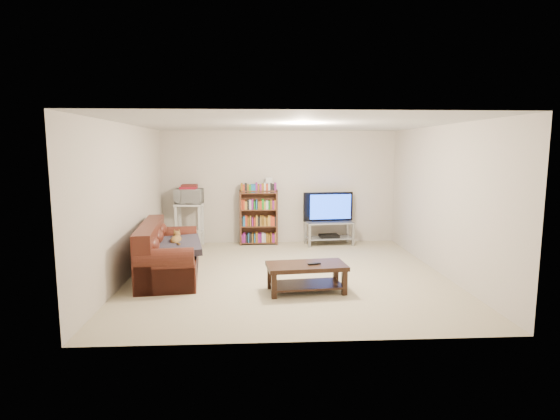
{
  "coord_description": "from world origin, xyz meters",
  "views": [
    {
      "loc": [
        -0.5,
        -6.84,
        2.02
      ],
      "look_at": [
        -0.1,
        0.4,
        1.0
      ],
      "focal_mm": 28.0,
      "sensor_mm": 36.0,
      "label": 1
    }
  ],
  "objects": [
    {
      "name": "floor",
      "position": [
        0.0,
        0.0,
        0.0
      ],
      "size": [
        5.0,
        5.0,
        0.0
      ],
      "primitive_type": "plane",
      "color": "beige",
      "rests_on": "ground"
    },
    {
      "name": "television",
      "position": [
        1.04,
        2.16,
        0.8
      ],
      "size": [
        1.08,
        0.25,
        0.61
      ],
      "primitive_type": "imported",
      "rotation": [
        0.0,
        0.0,
        3.24
      ],
      "color": "black",
      "rests_on": "tv_stand"
    },
    {
      "name": "bookshelf",
      "position": [
        -0.45,
        2.3,
        0.6
      ],
      "size": [
        0.81,
        0.26,
        1.16
      ],
      "rotation": [
        0.0,
        0.0,
        0.01
      ],
      "color": "#4F2C1B",
      "rests_on": "floor"
    },
    {
      "name": "microwave",
      "position": [
        -1.89,
        2.18,
        1.05
      ],
      "size": [
        0.58,
        0.41,
        0.31
      ],
      "primitive_type": "imported",
      "rotation": [
        0.0,
        0.0,
        -0.07
      ],
      "color": "silver",
      "rests_on": "microwave_stand"
    },
    {
      "name": "sofa",
      "position": [
        -1.96,
        0.04,
        0.3
      ],
      "size": [
        1.07,
        2.07,
        0.85
      ],
      "rotation": [
        0.0,
        0.0,
        0.11
      ],
      "color": "#481C12",
      "rests_on": "floor"
    },
    {
      "name": "coffee_table",
      "position": [
        0.21,
        -0.87,
        0.28
      ],
      "size": [
        1.16,
        0.67,
        0.4
      ],
      "rotation": [
        0.0,
        0.0,
        0.1
      ],
      "color": "black",
      "rests_on": "floor"
    },
    {
      "name": "shelf_clutter",
      "position": [
        -0.35,
        2.32,
        1.27
      ],
      "size": [
        0.59,
        0.19,
        0.28
      ],
      "rotation": [
        0.0,
        0.0,
        0.01
      ],
      "color": "silver",
      "rests_on": "bookshelf"
    },
    {
      "name": "tv_stand",
      "position": [
        1.04,
        2.16,
        0.34
      ],
      "size": [
        1.03,
        0.55,
        0.5
      ],
      "rotation": [
        0.0,
        0.0,
        0.1
      ],
      "color": "#999EA3",
      "rests_on": "floor"
    },
    {
      "name": "remote",
      "position": [
        0.31,
        -0.91,
        0.42
      ],
      "size": [
        0.19,
        0.09,
        0.02
      ],
      "primitive_type": "cube",
      "rotation": [
        0.0,
        0.0,
        0.25
      ],
      "color": "black",
      "rests_on": "coffee_table"
    },
    {
      "name": "wall_front",
      "position": [
        0.0,
        -2.5,
        1.2
      ],
      "size": [
        5.0,
        0.0,
        5.0
      ],
      "primitive_type": "plane",
      "rotation": [
        -1.57,
        0.0,
        0.0
      ],
      "color": "beige",
      "rests_on": "ground"
    },
    {
      "name": "microwave_stand",
      "position": [
        -1.89,
        2.18,
        0.57
      ],
      "size": [
        0.59,
        0.45,
        0.9
      ],
      "rotation": [
        0.0,
        0.0,
        -0.07
      ],
      "color": "silver",
      "rests_on": "floor"
    },
    {
      "name": "blanket",
      "position": [
        -1.77,
        -0.08,
        0.51
      ],
      "size": [
        0.95,
        1.12,
        0.18
      ],
      "primitive_type": "cube",
      "rotation": [
        0.05,
        -0.04,
        0.19
      ],
      "color": "#322D39",
      "rests_on": "sofa"
    },
    {
      "name": "dvd_player",
      "position": [
        1.04,
        2.16,
        0.19
      ],
      "size": [
        0.42,
        0.32,
        0.06
      ],
      "primitive_type": "cube",
      "rotation": [
        0.0,
        0.0,
        0.1
      ],
      "color": "black",
      "rests_on": "tv_stand"
    },
    {
      "name": "ceiling",
      "position": [
        0.0,
        0.0,
        2.4
      ],
      "size": [
        5.0,
        5.0,
        0.0
      ],
      "primitive_type": "plane",
      "rotation": [
        3.14,
        0.0,
        0.0
      ],
      "color": "white",
      "rests_on": "ground"
    },
    {
      "name": "wall_right",
      "position": [
        2.5,
        0.0,
        1.2
      ],
      "size": [
        0.0,
        5.0,
        5.0
      ],
      "primitive_type": "plane",
      "rotation": [
        1.57,
        0.0,
        -1.57
      ],
      "color": "beige",
      "rests_on": "ground"
    },
    {
      "name": "wall_left",
      "position": [
        -2.5,
        0.0,
        1.2
      ],
      "size": [
        0.0,
        5.0,
        5.0
      ],
      "primitive_type": "plane",
      "rotation": [
        1.57,
        0.0,
        1.57
      ],
      "color": "beige",
      "rests_on": "ground"
    },
    {
      "name": "wall_back",
      "position": [
        0.0,
        2.5,
        1.2
      ],
      "size": [
        5.0,
        0.0,
        5.0
      ],
      "primitive_type": "plane",
      "rotation": [
        1.57,
        0.0,
        0.0
      ],
      "color": "beige",
      "rests_on": "ground"
    },
    {
      "name": "game_boxes",
      "position": [
        -1.89,
        2.18,
        1.23
      ],
      "size": [
        0.34,
        0.31,
        0.05
      ],
      "primitive_type": "cube",
      "rotation": [
        0.0,
        0.0,
        -0.07
      ],
      "color": "maroon",
      "rests_on": "microwave"
    },
    {
      "name": "cat",
      "position": [
        -1.79,
        0.1,
        0.57
      ],
      "size": [
        0.28,
        0.56,
        0.16
      ],
      "primitive_type": null,
      "rotation": [
        0.0,
        0.0,
        0.11
      ],
      "color": "brown",
      "rests_on": "sofa"
    }
  ]
}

